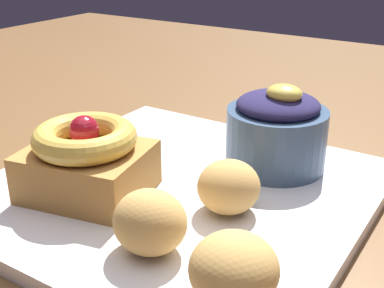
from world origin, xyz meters
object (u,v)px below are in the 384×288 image
fritter_middle (229,187)px  berry_ramekin (277,130)px  cake_slice (87,160)px  fritter_back (150,222)px  front_plate (178,192)px  fritter_front (234,269)px

fritter_middle → berry_ramekin: bearing=92.3°
cake_slice → fritter_back: 0.09m
front_plate → cake_slice: bearing=-137.0°
berry_ramekin → fritter_middle: 0.09m
cake_slice → fritter_middle: bearing=18.5°
fritter_back → front_plate: bearing=113.2°
front_plate → fritter_front: 0.14m
front_plate → fritter_middle: (0.05, -0.01, 0.02)m
berry_ramekin → fritter_front: size_ratio=1.69×
fritter_back → fritter_front: bearing=-11.1°
cake_slice → berry_ramekin: size_ratio=1.21×
berry_ramekin → fritter_back: (-0.01, -0.16, -0.01)m
fritter_middle → fritter_back: size_ratio=0.96×
fritter_back → fritter_middle: bearing=76.3°
berry_ramekin → fritter_back: berry_ramekin is taller
cake_slice → fritter_back: (0.08, -0.03, -0.01)m
fritter_front → fritter_middle: (-0.05, 0.08, -0.00)m
fritter_front → fritter_back: (-0.07, 0.01, 0.00)m
cake_slice → fritter_middle: (0.10, 0.03, -0.01)m
cake_slice → fritter_front: cake_slice is taller
front_plate → berry_ramekin: bearing=57.0°
cake_slice → fritter_middle: 0.11m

